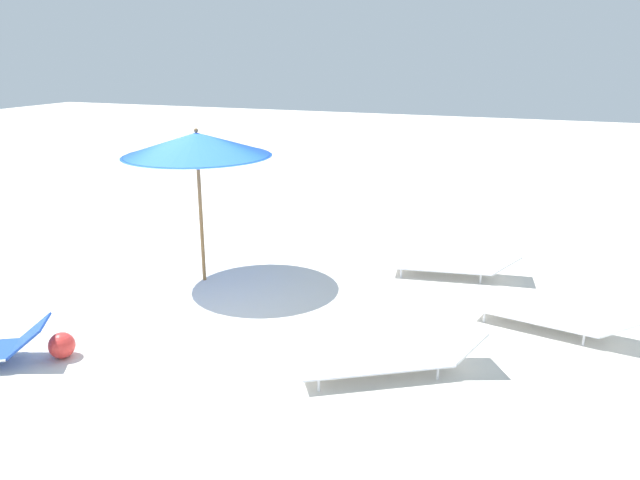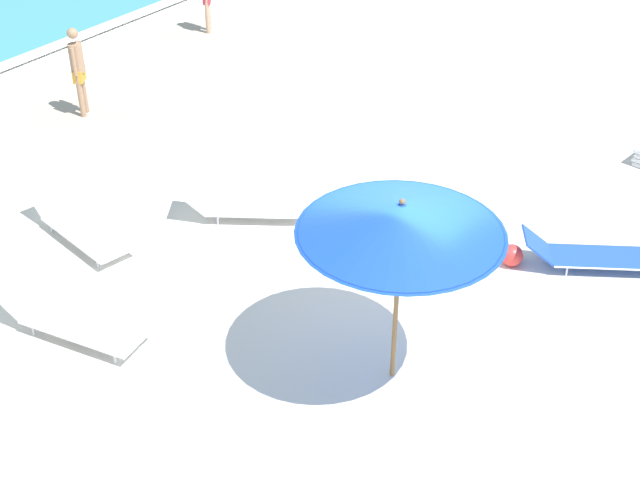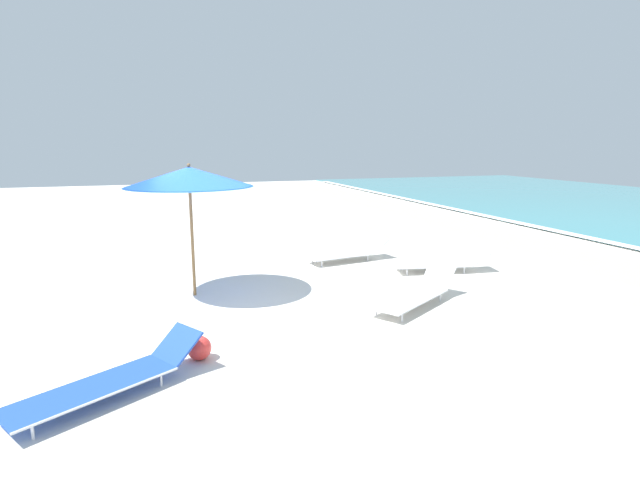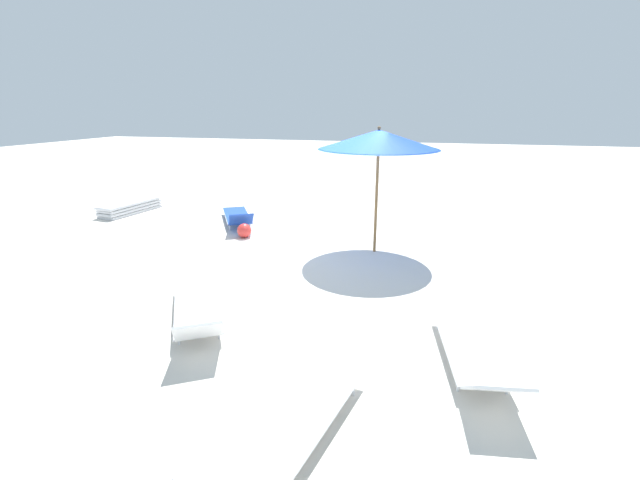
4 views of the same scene
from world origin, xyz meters
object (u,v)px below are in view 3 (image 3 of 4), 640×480
object	(u,v)px
sun_lounger_under_umbrella	(416,294)
beach_ball	(199,348)
sun_lounger_beside_umbrella	(348,253)
sun_lounger_near_water_left	(442,263)
sun_lounger_near_water_right	(111,379)
beach_umbrella	(189,177)

from	to	relation	value
sun_lounger_under_umbrella	beach_ball	world-z (taller)	sun_lounger_under_umbrella
sun_lounger_beside_umbrella	beach_ball	world-z (taller)	sun_lounger_beside_umbrella
sun_lounger_near_water_left	sun_lounger_under_umbrella	bearing A→B (deg)	-30.79
sun_lounger_near_water_right	beach_ball	bearing A→B (deg)	91.22
sun_lounger_under_umbrella	beach_umbrella	bearing A→B (deg)	-149.25
sun_lounger_under_umbrella	sun_lounger_beside_umbrella	bearing A→B (deg)	145.75
sun_lounger_under_umbrella	sun_lounger_beside_umbrella	distance (m)	3.69
sun_lounger_beside_umbrella	sun_lounger_near_water_right	world-z (taller)	sun_lounger_near_water_right
beach_ball	sun_lounger_beside_umbrella	bearing A→B (deg)	139.29
sun_lounger_beside_umbrella	sun_lounger_near_water_right	xyz separation A→B (m)	(5.52, -5.24, -0.00)
sun_lounger_beside_umbrella	beach_ball	distance (m)	6.37
beach_umbrella	beach_ball	size ratio (longest dim) A/B	7.68
beach_ball	sun_lounger_under_umbrella	bearing A→B (deg)	105.90
sun_lounger_beside_umbrella	sun_lounger_near_water_left	size ratio (longest dim) A/B	0.98
sun_lounger_beside_umbrella	sun_lounger_near_water_left	bearing A→B (deg)	35.30
sun_lounger_under_umbrella	sun_lounger_near_water_right	xyz separation A→B (m)	(1.84, -5.12, -0.00)
sun_lounger_beside_umbrella	beach_ball	xyz separation A→B (m)	(4.83, -4.16, -0.04)
sun_lounger_beside_umbrella	sun_lounger_near_water_left	world-z (taller)	sun_lounger_beside_umbrella
beach_ball	beach_umbrella	bearing A→B (deg)	176.29
sun_lounger_under_umbrella	beach_ball	bearing A→B (deg)	-106.39
beach_umbrella	sun_lounger_near_water_right	world-z (taller)	beach_umbrella
beach_umbrella	sun_lounger_near_water_left	world-z (taller)	beach_umbrella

